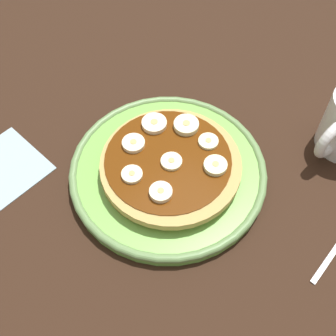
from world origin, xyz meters
The scene contains 12 objects.
ground_plane centered at (0.00, 0.00, -1.50)cm, with size 140.00×140.00×3.00cm, color black.
plate centered at (0.00, 0.00, 1.10)cm, with size 27.57×27.57×2.04cm.
pancake_stack centered at (0.23, 0.30, 2.90)cm, with size 19.27×19.52×2.41cm.
banana_slice_0 centered at (-0.10, 0.71, 4.27)cm, with size 2.89×2.89×0.72cm.
banana_slice_1 centered at (5.32, -0.93, 4.29)cm, with size 2.81×2.81×0.76cm.
banana_slice_2 centered at (2.12, -4.88, 4.35)cm, with size 3.15×3.15×0.88cm.
banana_slice_3 centered at (-2.24, -5.82, 4.40)cm, with size 3.56×3.56×0.97cm.
banana_slice_4 centered at (-5.54, -2.72, 4.44)cm, with size 3.57×3.57×1.05cm.
banana_slice_5 centered at (-4.04, 4.97, 4.38)cm, with size 3.15×3.15×0.94cm.
banana_slice_6 centered at (4.13, 3.61, 4.39)cm, with size 2.98×2.98×0.95cm.
banana_slice_7 centered at (-6.10, 1.31, 4.26)cm, with size 2.80×2.80×0.68cm.
napkin centered at (17.73, -15.87, 0.15)cm, with size 11.00×11.00×0.30cm, color #99B2BF.
Camera 1 is at (22.09, 27.04, 53.04)cm, focal length 47.81 mm.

